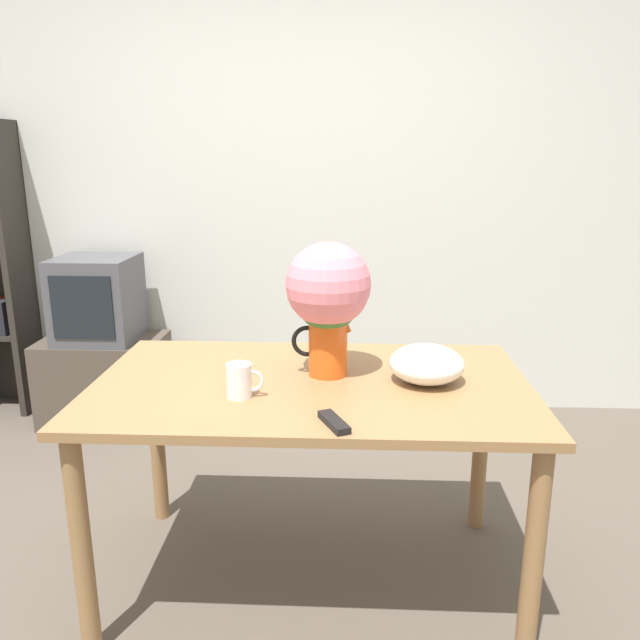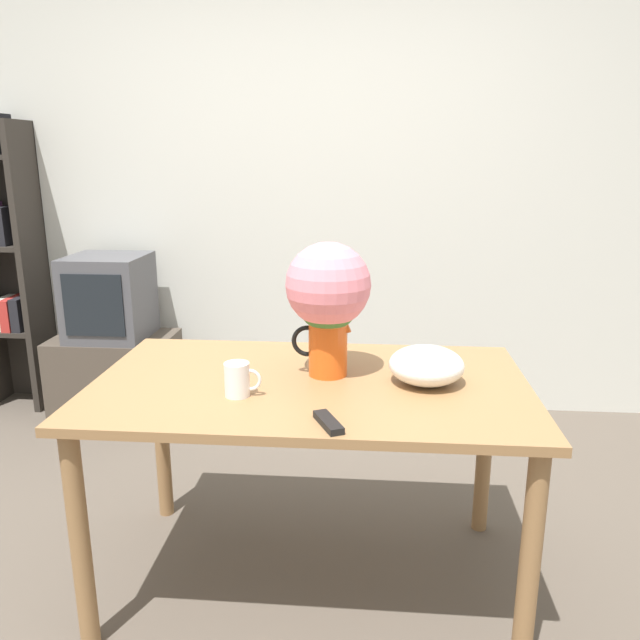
% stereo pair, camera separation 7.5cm
% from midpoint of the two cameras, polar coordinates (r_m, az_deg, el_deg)
% --- Properties ---
extents(ground_plane, '(12.00, 12.00, 0.00)m').
position_cam_midpoint_polar(ground_plane, '(2.32, -5.33, -25.20)').
color(ground_plane, brown).
extents(wall_back, '(8.00, 0.05, 2.60)m').
position_cam_midpoint_polar(wall_back, '(3.64, -0.61, 11.91)').
color(wall_back, silver).
rests_on(wall_back, ground_plane).
extents(table, '(1.44, 0.86, 0.76)m').
position_cam_midpoint_polar(table, '(2.12, 0.14, -8.09)').
color(table, olive).
rests_on(table, ground_plane).
extents(flower_vase, '(0.28, 0.28, 0.45)m').
position_cam_midpoint_polar(flower_vase, '(2.06, 1.78, 2.27)').
color(flower_vase, '#E05619').
rests_on(flower_vase, table).
extents(coffee_mug, '(0.12, 0.08, 0.11)m').
position_cam_midpoint_polar(coffee_mug, '(1.95, -6.41, -5.43)').
color(coffee_mug, white).
rests_on(coffee_mug, table).
extents(white_bowl, '(0.25, 0.25, 0.12)m').
position_cam_midpoint_polar(white_bowl, '(2.08, 10.73, -4.10)').
color(white_bowl, white).
rests_on(white_bowl, table).
extents(remote_control, '(0.10, 0.15, 0.02)m').
position_cam_midpoint_polar(remote_control, '(1.75, 2.01, -9.34)').
color(remote_control, black).
rests_on(remote_control, table).
extents(tv_stand, '(0.67, 0.43, 0.49)m').
position_cam_midpoint_polar(tv_stand, '(3.80, -17.58, -4.98)').
color(tv_stand, '#4C4238').
rests_on(tv_stand, ground_plane).
extents(tv_set, '(0.42, 0.42, 0.47)m').
position_cam_midpoint_polar(tv_set, '(3.67, -18.17, 2.01)').
color(tv_set, '#4C4C51').
rests_on(tv_set, tv_stand).
extents(bookshelf, '(0.37, 0.30, 1.71)m').
position_cam_midpoint_polar(bookshelf, '(4.09, -26.33, 5.37)').
color(bookshelf, '#2D2823').
rests_on(bookshelf, ground_plane).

